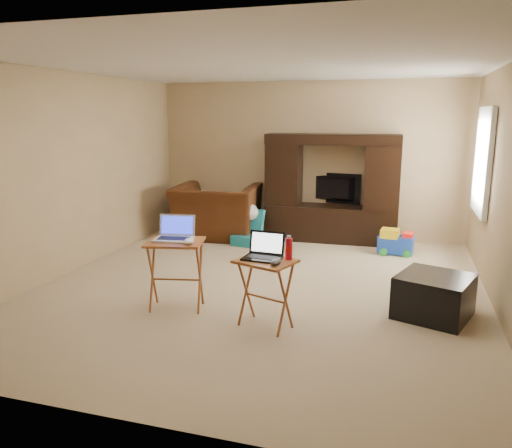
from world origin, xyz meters
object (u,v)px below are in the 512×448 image
(recliner, at_px, (217,212))
(plush_toy, at_px, (267,248))
(tray_table_left, at_px, (176,275))
(tray_table_right, at_px, (265,294))
(laptop_left, at_px, (173,229))
(entertainment_center, at_px, (331,188))
(mouse_right, at_px, (276,262))
(ottoman, at_px, (434,296))
(mouse_left, at_px, (189,241))
(child_rocker, at_px, (248,227))
(push_toy, at_px, (396,241))
(laptop_right, at_px, (262,247))
(television, at_px, (333,189))
(water_bottle, at_px, (289,249))

(recliner, bearing_deg, plush_toy, 131.22)
(plush_toy, bearing_deg, tray_table_left, -102.72)
(tray_table_right, xyz_separation_m, laptop_left, (-1.03, 0.21, 0.51))
(entertainment_center, relative_size, laptop_left, 5.44)
(laptop_left, height_order, mouse_right, laptop_left)
(entertainment_center, height_order, mouse_right, entertainment_center)
(tray_table_left, relative_size, mouse_right, 5.41)
(tray_table_right, bearing_deg, ottoman, 44.06)
(mouse_left, bearing_deg, recliner, 106.35)
(child_rocker, height_order, plush_toy, child_rocker)
(push_toy, bearing_deg, recliner, -177.71)
(recliner, bearing_deg, child_rocker, 148.53)
(tray_table_left, xyz_separation_m, laptop_right, (0.96, -0.16, 0.42))
(television, height_order, tray_table_left, television)
(entertainment_center, relative_size, mouse_left, 14.01)
(mouse_right, relative_size, water_bottle, 0.66)
(ottoman, height_order, laptop_left, laptop_left)
(child_rocker, height_order, tray_table_right, tray_table_right)
(entertainment_center, bearing_deg, recliner, -172.11)
(child_rocker, xyz_separation_m, water_bottle, (1.29, -2.80, 0.49))
(ottoman, relative_size, mouse_left, 4.48)
(entertainment_center, distance_m, recliner, 1.88)
(plush_toy, distance_m, mouse_right, 2.37)
(child_rocker, height_order, ottoman, child_rocker)
(mouse_left, distance_m, mouse_right, 0.97)
(recliner, height_order, mouse_left, recliner)
(plush_toy, distance_m, tray_table_left, 1.97)
(recliner, height_order, plush_toy, recliner)
(entertainment_center, relative_size, water_bottle, 10.16)
(recliner, relative_size, mouse_right, 9.84)
(recliner, bearing_deg, mouse_left, 101.32)
(recliner, distance_m, plush_toy, 1.61)
(mouse_left, relative_size, water_bottle, 0.73)
(tray_table_right, distance_m, laptop_left, 1.17)
(plush_toy, relative_size, mouse_right, 2.79)
(recliner, distance_m, mouse_right, 3.80)
(tray_table_left, distance_m, laptop_left, 0.48)
(laptop_right, height_order, water_bottle, laptop_right)
(ottoman, bearing_deg, mouse_left, -165.27)
(tray_table_right, relative_size, laptop_right, 1.91)
(tray_table_right, bearing_deg, entertainment_center, 107.37)
(tray_table_left, xyz_separation_m, laptop_left, (-0.03, 0.03, 0.48))
(entertainment_center, bearing_deg, plush_toy, -117.11)
(laptop_left, xyz_separation_m, laptop_right, (0.99, -0.19, -0.06))
(ottoman, bearing_deg, entertainment_center, 117.42)
(television, distance_m, tray_table_left, 3.73)
(ottoman, relative_size, laptop_left, 1.74)
(recliner, xyz_separation_m, mouse_right, (1.85, -3.31, 0.26))
(entertainment_center, bearing_deg, tray_table_right, -93.56)
(child_rocker, height_order, push_toy, child_rocker)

